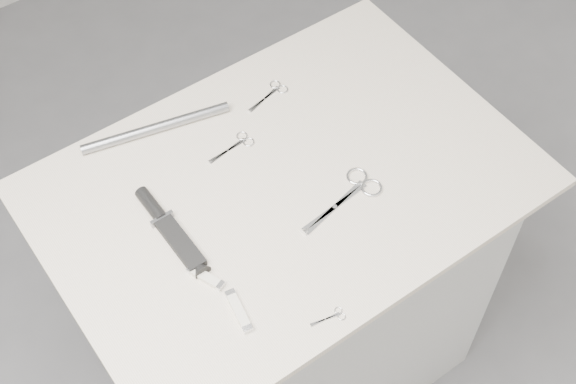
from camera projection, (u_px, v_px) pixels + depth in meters
ground at (286, 366)px, 2.41m from camera, size 4.00×4.00×0.01m
plinth at (286, 292)px, 2.05m from camera, size 0.90×0.60×0.90m
display_board at (285, 185)px, 1.68m from camera, size 1.00×0.70×0.02m
large_shears at (354, 191)px, 1.65m from camera, size 0.20×0.09×0.01m
embroidery_scissors_a at (237, 144)px, 1.72m from camera, size 0.11×0.05×0.00m
embroidery_scissors_b at (272, 92)px, 1.81m from camera, size 0.11×0.05×0.00m
tiny_scissors at (332, 317)px, 1.48m from camera, size 0.07×0.03×0.00m
sheathed_knife at (167, 225)px, 1.59m from camera, size 0.05×0.22×0.03m
pocket_knife_a at (206, 277)px, 1.53m from camera, size 0.04×0.08×0.01m
pocket_knife_b at (239, 311)px, 1.48m from camera, size 0.04×0.09×0.01m
metal_rail at (156, 128)px, 1.74m from camera, size 0.33×0.10×0.02m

